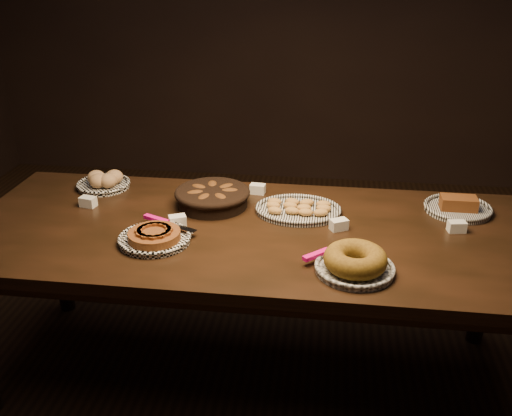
# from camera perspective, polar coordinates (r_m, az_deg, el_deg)

# --- Properties ---
(ground) EXTENTS (5.00, 5.00, 0.00)m
(ground) POSITION_cam_1_polar(r_m,az_deg,el_deg) (2.78, -0.36, -15.97)
(ground) COLOR black
(ground) RESTS_ON ground
(buffet_table) EXTENTS (2.40, 1.00, 0.75)m
(buffet_table) POSITION_cam_1_polar(r_m,az_deg,el_deg) (2.40, -0.41, -3.61)
(buffet_table) COLOR black
(buffet_table) RESTS_ON ground
(apple_tart_plate) EXTENTS (0.30, 0.32, 0.06)m
(apple_tart_plate) POSITION_cam_1_polar(r_m,az_deg,el_deg) (2.28, -10.10, -2.85)
(apple_tart_plate) COLOR white
(apple_tart_plate) RESTS_ON buffet_table
(madeleine_platter) EXTENTS (0.37, 0.30, 0.04)m
(madeleine_platter) POSITION_cam_1_polar(r_m,az_deg,el_deg) (2.50, 4.25, -0.10)
(madeleine_platter) COLOR black
(madeleine_platter) RESTS_ON buffet_table
(bundt_cake_plate) EXTENTS (0.33, 0.35, 0.09)m
(bundt_cake_plate) POSITION_cam_1_polar(r_m,az_deg,el_deg) (2.07, 9.85, -5.36)
(bundt_cake_plate) COLOR black
(bundt_cake_plate) RESTS_ON buffet_table
(croissant_basket) EXTENTS (0.40, 0.40, 0.08)m
(croissant_basket) POSITION_cam_1_polar(r_m,az_deg,el_deg) (2.55, -4.37, 1.21)
(croissant_basket) COLOR black
(croissant_basket) RESTS_ON buffet_table
(bread_roll_plate) EXTENTS (0.26, 0.26, 0.08)m
(bread_roll_plate) POSITION_cam_1_polar(r_m,az_deg,el_deg) (2.85, -14.97, 2.57)
(bread_roll_plate) COLOR white
(bread_roll_plate) RESTS_ON buffet_table
(loaf_plate) EXTENTS (0.29, 0.29, 0.07)m
(loaf_plate) POSITION_cam_1_polar(r_m,az_deg,el_deg) (2.66, 19.55, 0.11)
(loaf_plate) COLOR black
(loaf_plate) RESTS_ON buffet_table
(tent_cards) EXTENTS (1.67, 0.45, 0.04)m
(tent_cards) POSITION_cam_1_polar(r_m,az_deg,el_deg) (2.46, 0.41, -0.37)
(tent_cards) COLOR white
(tent_cards) RESTS_ON buffet_table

